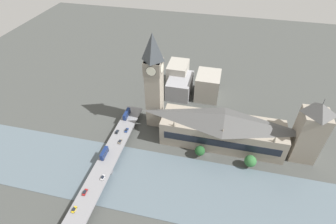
% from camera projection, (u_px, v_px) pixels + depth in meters
% --- Properties ---
extents(ground_plane, '(600.00, 600.00, 0.00)m').
position_uv_depth(ground_plane, '(208.00, 155.00, 194.93)').
color(ground_plane, '#424442').
extents(river_water, '(50.95, 360.00, 0.30)m').
position_uv_depth(river_water, '(202.00, 191.00, 171.26)').
color(river_water, slate).
rests_on(river_water, ground_plane).
extents(parliament_hall, '(26.15, 91.27, 28.42)m').
position_uv_depth(parliament_hall, '(222.00, 129.00, 196.39)').
color(parliament_hall, gray).
rests_on(parliament_hall, ground_plane).
extents(clock_tower, '(13.22, 13.22, 79.26)m').
position_uv_depth(clock_tower, '(154.00, 80.00, 197.18)').
color(clock_tower, gray).
rests_on(clock_tower, ground_plane).
extents(victoria_tower, '(17.07, 17.07, 52.19)m').
position_uv_depth(victoria_tower, '(310.00, 132.00, 179.86)').
color(victoria_tower, gray).
rests_on(victoria_tower, ground_plane).
extents(road_bridge, '(133.89, 13.39, 5.88)m').
position_uv_depth(road_bridge, '(104.00, 167.00, 180.29)').
color(road_bridge, slate).
rests_on(road_bridge, ground_plane).
extents(double_decker_bus_lead, '(10.16, 2.49, 4.98)m').
position_uv_depth(double_decker_bus_lead, '(104.00, 153.00, 185.32)').
color(double_decker_bus_lead, navy).
rests_on(double_decker_bus_lead, road_bridge).
extents(double_decker_bus_mid, '(11.88, 2.62, 4.94)m').
position_uv_depth(double_decker_bus_mid, '(127.00, 114.00, 218.53)').
color(double_decker_bus_mid, navy).
rests_on(double_decker_bus_mid, road_bridge).
extents(car_northbound_lead, '(4.76, 1.93, 1.41)m').
position_uv_depth(car_northbound_lead, '(127.00, 130.00, 206.25)').
color(car_northbound_lead, navy).
rests_on(car_northbound_lead, road_bridge).
extents(car_northbound_mid, '(4.27, 1.86, 1.36)m').
position_uv_depth(car_northbound_mid, '(103.00, 177.00, 171.75)').
color(car_northbound_mid, silver).
rests_on(car_northbound_mid, road_bridge).
extents(car_northbound_tail, '(4.76, 1.90, 1.40)m').
position_uv_depth(car_northbound_tail, '(85.00, 192.00, 163.19)').
color(car_northbound_tail, maroon).
rests_on(car_northbound_tail, road_bridge).
extents(car_southbound_lead, '(4.17, 1.83, 1.34)m').
position_uv_depth(car_southbound_lead, '(74.00, 210.00, 154.23)').
color(car_southbound_lead, gold).
rests_on(car_southbound_lead, road_bridge).
extents(car_southbound_mid, '(4.19, 1.77, 1.36)m').
position_uv_depth(car_southbound_mid, '(117.00, 132.00, 204.90)').
color(car_southbound_mid, black).
rests_on(car_southbound_mid, road_bridge).
extents(car_southbound_tail, '(4.64, 1.81, 1.43)m').
position_uv_depth(car_southbound_tail, '(120.00, 141.00, 196.77)').
color(car_southbound_tail, slate).
rests_on(car_southbound_tail, road_bridge).
extents(city_block_west, '(26.37, 21.43, 24.01)m').
position_uv_depth(city_block_west, '(208.00, 86.00, 244.76)').
color(city_block_west, '#A39E93').
rests_on(city_block_west, ground_plane).
extents(city_block_center, '(25.29, 18.69, 23.65)m').
position_uv_depth(city_block_center, '(178.00, 74.00, 260.79)').
color(city_block_center, '#A39E93').
rests_on(city_block_center, ground_plane).
extents(city_block_east, '(32.75, 21.70, 16.81)m').
position_uv_depth(city_block_east, '(180.00, 86.00, 251.28)').
color(city_block_east, '#939399').
rests_on(city_block_east, ground_plane).
extents(tree_embankment_near, '(7.44, 7.44, 10.17)m').
position_uv_depth(tree_embankment_near, '(200.00, 151.00, 189.84)').
color(tree_embankment_near, brown).
rests_on(tree_embankment_near, ground_plane).
extents(tree_embankment_mid, '(8.41, 8.41, 10.48)m').
position_uv_depth(tree_embankment_mid, '(250.00, 161.00, 182.72)').
color(tree_embankment_mid, brown).
rests_on(tree_embankment_mid, ground_plane).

